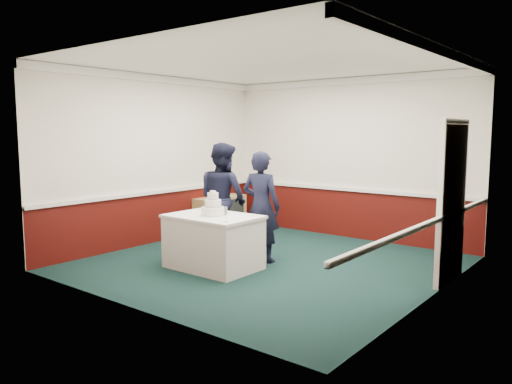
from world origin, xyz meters
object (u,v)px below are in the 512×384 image
Objects in this scene: sideboard at (220,214)px; person_man at (223,199)px; champagne_flute at (226,212)px; person_woman at (261,207)px; cake_knife at (202,217)px; cake_table at (213,241)px; wedding_cake at (213,208)px.

sideboard is 0.66× the size of person_man.
person_woman is (-0.19, 1.03, -0.07)m from champagne_flute.
sideboard is 5.85× the size of champagne_flute.
person_woman is at bearing -33.18° from sideboard.
person_woman is (0.34, 0.95, 0.06)m from cake_knife.
person_man is (-0.48, 0.75, 0.51)m from cake_table.
wedding_cake is at bearing -49.75° from sideboard.
champagne_flute is 0.12× the size of person_woman.
champagne_flute is (0.50, -0.28, 0.53)m from cake_table.
wedding_cake is at bearing 150.75° from champagne_flute.
wedding_cake is 0.57m from champagne_flute.
cake_knife is 0.13× the size of person_woman.
sideboard is 2.80m from cake_table.
person_man is 1.07× the size of person_woman.
wedding_cake reaches higher than cake_knife.
cake_table is 3.63× the size of wedding_cake.
person_woman is at bearing 45.56° from cake_knife.
champagne_flute reaches higher than cake_knife.
wedding_cake is at bearing 132.13° from person_man.
cake_table is at bearing 150.75° from champagne_flute.
person_woman reaches higher than sideboard.
person_man reaches higher than cake_knife.
person_man is 0.79m from person_woman.
cake_table is at bearing 58.37° from person_woman.
champagne_flute is at bearing 91.14° from person_woman.
person_woman reaches higher than wedding_cake.
cake_knife is (1.78, -2.33, 0.44)m from sideboard.
cake_table is 0.77× the size of person_woman.
cake_table is 0.50m from wedding_cake.
champagne_flute is 1.42m from person_man.
person_woman reaches higher than cake_table.
person_man is (-0.45, 0.95, 0.12)m from cake_knife.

